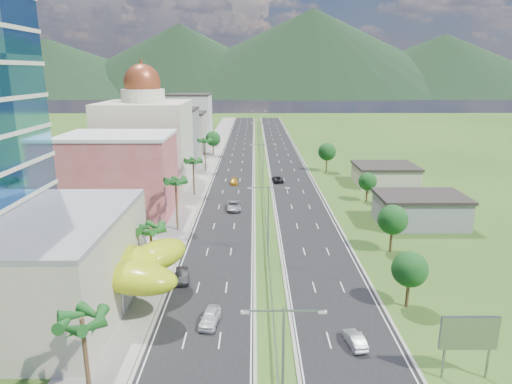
{
  "coord_description": "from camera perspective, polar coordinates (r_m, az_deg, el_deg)",
  "views": [
    {
      "loc": [
        -2.09,
        -53.72,
        27.08
      ],
      "look_at": [
        -1.75,
        21.67,
        7.0
      ],
      "focal_mm": 32.0,
      "sensor_mm": 36.0,
      "label": 1
    }
  ],
  "objects": [
    {
      "name": "palm_tree_d",
      "position": [
        101.52,
        -7.86,
        3.68
      ],
      "size": [
        3.6,
        3.6,
        8.6
      ],
      "color": "#47301C",
      "rests_on": "ground"
    },
    {
      "name": "mountain_ridge",
      "position": [
        508.25,
        6.9,
        11.75
      ],
      "size": [
        860.0,
        140.0,
        90.0
      ],
      "primitive_type": null,
      "color": "black",
      "rests_on": "ground"
    },
    {
      "name": "leafy_tree_rc",
      "position": [
        99.39,
        13.78,
        1.27
      ],
      "size": [
        3.85,
        3.85,
        6.33
      ],
      "color": "#47301C",
      "rests_on": "ground"
    },
    {
      "name": "leafy_tree_ra",
      "position": [
        56.55,
        18.66,
        -9.15
      ],
      "size": [
        4.2,
        4.2,
        6.9
      ],
      "color": "#47301C",
      "rests_on": "ground"
    },
    {
      "name": "streetlight_median_e",
      "position": [
        194.79,
        0.36,
        8.92
      ],
      "size": [
        6.04,
        0.25,
        11.0
      ],
      "color": "gray",
      "rests_on": "ground"
    },
    {
      "name": "leafy_tree_rb",
      "position": [
        72.41,
        16.71,
        -3.35
      ],
      "size": [
        4.55,
        4.55,
        7.47
      ],
      "color": "#47301C",
      "rests_on": "ground"
    },
    {
      "name": "leafy_tree_lfar",
      "position": [
        150.86,
        -5.39,
        6.65
      ],
      "size": [
        4.9,
        4.9,
        8.05
      ],
      "color": "#47301C",
      "rests_on": "ground"
    },
    {
      "name": "road_right",
      "position": [
        146.56,
        3.51,
        4.25
      ],
      "size": [
        11.0,
        260.0,
        0.04
      ],
      "primitive_type": "cube",
      "color": "black",
      "rests_on": "ground"
    },
    {
      "name": "streetlight_median_d",
      "position": [
        150.12,
        0.54,
        7.13
      ],
      "size": [
        6.04,
        0.25,
        11.0
      ],
      "color": "gray",
      "rests_on": "ground"
    },
    {
      "name": "shed_far",
      "position": [
        116.05,
        15.81,
        1.96
      ],
      "size": [
        14.0,
        12.0,
        4.4
      ],
      "primitive_type": "cube",
      "color": "#BDB69C",
      "rests_on": "ground"
    },
    {
      "name": "midrise_grey",
      "position": [
        137.35,
        -10.78,
        6.67
      ],
      "size": [
        16.0,
        15.0,
        16.0
      ],
      "primitive_type": "cube",
      "color": "gray",
      "rests_on": "ground"
    },
    {
      "name": "shed_near",
      "position": [
        87.78,
        19.81,
        -2.26
      ],
      "size": [
        15.0,
        10.0,
        5.0
      ],
      "primitive_type": "cube",
      "color": "gray",
      "rests_on": "ground"
    },
    {
      "name": "car_dark_left",
      "position": [
        62.29,
        -9.22,
        -10.25
      ],
      "size": [
        2.36,
        4.8,
        1.51
      ],
      "primitive_type": "imported",
      "rotation": [
        0.0,
        0.0,
        0.17
      ],
      "color": "black",
      "rests_on": "road_left"
    },
    {
      "name": "midrise_white",
      "position": [
        181.35,
        -8.26,
        9.04
      ],
      "size": [
        16.0,
        15.0,
        18.0
      ],
      "primitive_type": "cube",
      "color": "silver",
      "rests_on": "ground"
    },
    {
      "name": "palm_tree_a",
      "position": [
        39.36,
        -20.9,
        -15.12
      ],
      "size": [
        3.6,
        3.6,
        9.1
      ],
      "color": "#47301C",
      "rests_on": "ground"
    },
    {
      "name": "sidewalk_left",
      "position": [
        147.0,
        -6.09,
        4.24
      ],
      "size": [
        7.0,
        260.0,
        0.12
      ],
      "primitive_type": "cube",
      "color": "gray",
      "rests_on": "ground"
    },
    {
      "name": "ground",
      "position": [
        60.19,
        1.79,
        -11.83
      ],
      "size": [
        500.0,
        500.0,
        0.0
      ],
      "primitive_type": "plane",
      "color": "#2D5119",
      "rests_on": "ground"
    },
    {
      "name": "car_silver_right",
      "position": [
        49.64,
        12.24,
        -17.55
      ],
      "size": [
        2.05,
        4.22,
        1.33
      ],
      "primitive_type": "imported",
      "rotation": [
        0.0,
        0.0,
        3.3
      ],
      "color": "#AFB3B7",
      "rests_on": "road_right"
    },
    {
      "name": "car_silver_mid_left",
      "position": [
        91.61,
        -2.81,
        -1.74
      ],
      "size": [
        3.1,
        6.01,
        1.62
      ],
      "primitive_type": "imported",
      "rotation": [
        0.0,
        0.0,
        0.07
      ],
      "color": "#929599",
      "rests_on": "road_left"
    },
    {
      "name": "car_yellow_far_left",
      "position": [
        112.53,
        -2.76,
        1.34
      ],
      "size": [
        2.02,
        4.6,
        1.31
      ],
      "primitive_type": "imported",
      "rotation": [
        0.0,
        0.0,
        0.04
      ],
      "color": "orange",
      "rests_on": "road_left"
    },
    {
      "name": "palm_tree_b",
      "position": [
        60.71,
        -13.05,
        -4.74
      ],
      "size": [
        3.6,
        3.6,
        8.1
      ],
      "color": "#47301C",
      "rests_on": "ground"
    },
    {
      "name": "median_guardrail",
      "position": [
        128.48,
        0.68,
        3.03
      ],
      "size": [
        0.1,
        216.06,
        0.76
      ],
      "color": "gray",
      "rests_on": "ground"
    },
    {
      "name": "pink_shophouse",
      "position": [
        91.67,
        -16.68,
        1.94
      ],
      "size": [
        20.0,
        15.0,
        15.0
      ],
      "primitive_type": "cube",
      "color": "#B64F4A",
      "rests_on": "ground"
    },
    {
      "name": "leafy_tree_rd",
      "position": [
        127.17,
        8.87,
        5.0
      ],
      "size": [
        4.9,
        4.9,
        8.05
      ],
      "color": "#47301C",
      "rests_on": "ground"
    },
    {
      "name": "car_white_near_left",
      "position": [
        52.28,
        -5.79,
        -15.32
      ],
      "size": [
        2.44,
        4.78,
        1.56
      ],
      "primitive_type": "imported",
      "rotation": [
        0.0,
        0.0,
        -0.14
      ],
      "color": "silver",
      "rests_on": "road_left"
    },
    {
      "name": "midrise_beige",
      "position": [
        159.04,
        -9.34,
        7.28
      ],
      "size": [
        16.0,
        15.0,
        13.0
      ],
      "primitive_type": "cube",
      "color": "#BDB69C",
      "rests_on": "ground"
    },
    {
      "name": "motorcycle",
      "position": [
        61.3,
        -9.73,
        -10.9
      ],
      "size": [
        0.68,
        1.82,
        1.14
      ],
      "primitive_type": "imported",
      "rotation": [
        0.0,
        0.0,
        -0.08
      ],
      "color": "black",
      "rests_on": "road_left"
    },
    {
      "name": "palm_tree_e",
      "position": [
        125.85,
        -6.41,
        6.24
      ],
      "size": [
        3.6,
        3.6,
        9.4
      ],
      "color": "#47301C",
      "rests_on": "ground"
    },
    {
      "name": "streetlight_median_b",
      "position": [
        66.92,
        1.54,
        -2.78
      ],
      "size": [
        6.04,
        0.25,
        11.0
      ],
      "color": "gray",
      "rests_on": "ground"
    },
    {
      "name": "car_dark_far_right",
      "position": [
        114.85,
        2.69,
        1.65
      ],
      "size": [
        3.08,
        5.45,
        1.44
      ],
      "primitive_type": "imported",
      "rotation": [
        0.0,
        0.0,
        3.28
      ],
      "color": "black",
      "rests_on": "road_right"
    },
    {
      "name": "palm_tree_c",
      "position": [
        79.11,
        -10.01,
        1.1
      ],
      "size": [
        3.6,
        3.6,
        9.6
      ],
      "color": "#47301C",
      "rests_on": "ground"
    },
    {
      "name": "streetlight_median_a",
      "position": [
        35.25,
        3.39,
        -20.34
      ],
      "size": [
        6.04,
        0.25,
        11.0
      ],
      "color": "gray",
      "rests_on": "ground"
    },
    {
      "name": "lime_canopy",
      "position": [
        57.27,
        -18.68,
        -8.61
      ],
      "size": [
        18.0,
        15.0,
        7.4
      ],
      "color": "#A1B912",
      "rests_on": "ground"
    },
    {
      "name": "road_left",
      "position": [
        146.34,
        -2.38,
        4.25
      ],
      "size": [
        11.0,
        260.0,
        0.04
      ],
      "primitive_type": "cube",
      "color": "black",
      "rests_on": "ground"
    },
    {
      "name": "billboard",
      "position": [
        46.41,
        25.08,
        -15.86
      ],
      "size": [
        5.2,
        0.35,
        6.2
      ],
      "color": "gray",
      "rests_on": "ground"
    },
    {
      "name": "streetlight_median_c",
      "position": [
        105.71,
        0.88,
        3.82
      ],
      "size": [
        6.04,
        0.25,
        11.0
      ],
      "color": "gray",
      "rests_on": "ground"
    },
    {
      "name": "domed_building",
      "position": [
        112.87,
        -13.62,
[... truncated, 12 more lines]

